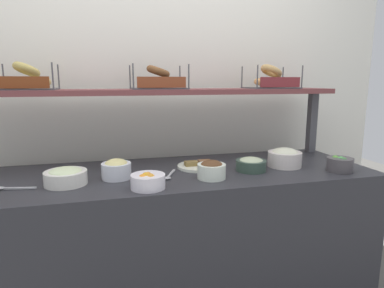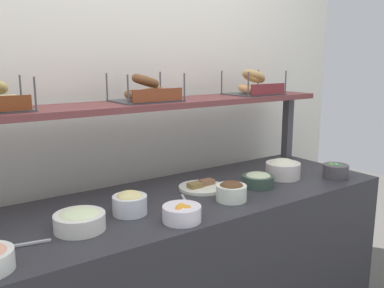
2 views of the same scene
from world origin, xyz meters
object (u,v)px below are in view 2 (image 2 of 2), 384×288
Objects in this scene: serving_spoon_by_edge at (15,246)px; bagel_basket_cinnamon_raisin at (146,92)px; bowl_scallion_spread at (80,220)px; bowl_veggie_mix at (335,171)px; bowl_fruit_salad at (182,213)px; bowl_egg_salad at (130,203)px; bagel_basket_sesame at (254,86)px; serving_spoon_near_plate at (186,203)px; bowl_chocolate_spread at (231,191)px; serving_plate_white at (202,187)px; bowl_potato_salad at (283,168)px; bowl_tuna_salad at (258,180)px.

bagel_basket_cinnamon_raisin is at bearing 27.36° from serving_spoon_by_edge.
bowl_scallion_spread is 1.42× the size of bowl_veggie_mix.
serving_spoon_by_edge is (-1.64, 0.11, -0.03)m from bowl_veggie_mix.
bowl_fruit_salad is at bearing -104.74° from bagel_basket_cinnamon_raisin.
bowl_egg_salad is 0.47× the size of bagel_basket_sesame.
bowl_veggie_mix is 0.83× the size of serving_spoon_near_plate.
bowl_chocolate_spread reaches higher than bowl_veggie_mix.
bowl_veggie_mix is 0.59× the size of serving_plate_white.
bowl_potato_salad is 1.15× the size of bowl_tuna_salad.
bowl_potato_salad reaches higher than serving_plate_white.
serving_plate_white is 1.41× the size of serving_spoon_near_plate.
bowl_scallion_spread is 0.84× the size of serving_plate_white.
bowl_veggie_mix is at bearing -8.14° from bowl_egg_salad.
bagel_basket_sesame is (0.53, 0.42, 0.43)m from bowl_chocolate_spread.
bowl_tuna_salad is at bearing 1.18° from serving_spoon_by_edge.
serving_spoon_near_plate is (-0.46, -0.01, -0.03)m from bowl_tuna_salad.
bowl_potato_salad is 1.14× the size of serving_spoon_near_plate.
bowl_fruit_salad is 0.19m from serving_spoon_near_plate.
serving_plate_white is at bearing 9.62° from serving_spoon_by_edge.
serving_spoon_by_edge is 0.56× the size of bagel_basket_cinnamon_raisin.
bowl_tuna_salad is (0.71, -0.03, -0.01)m from bowl_egg_salad.
bowl_chocolate_spread is at bearing 13.25° from bowl_fruit_salad.
bowl_scallion_spread is 0.69m from bowl_chocolate_spread.
bagel_basket_cinnamon_raisin is (0.50, 0.37, 0.44)m from bowl_scallion_spread.
bowl_chocolate_spread is 0.44× the size of bagel_basket_cinnamon_raisin.
bowl_potato_salad reaches higher than bowl_veggie_mix.
bowl_potato_salad is 0.68m from serving_spoon_near_plate.
bagel_basket_sesame reaches higher than bowl_egg_salad.
bowl_potato_salad is (0.80, 0.20, 0.02)m from bowl_fruit_salad.
bowl_fruit_salad reaches higher than serving_plate_white.
serving_plate_white is 0.24m from serving_spoon_near_plate.
bowl_tuna_salad is 1.00× the size of serving_spoon_near_plate.
bowl_chocolate_spread is at bearing -19.00° from serving_spoon_near_plate.
bagel_basket_cinnamon_raisin is at bearing 153.94° from bowl_potato_salad.
bowl_veggie_mix is at bearing -7.37° from serving_spoon_near_plate.
bowl_veggie_mix is (1.03, 0.03, 0.01)m from bowl_fruit_salad.
bowl_egg_salad is at bearing -179.93° from bowl_potato_salad.
bowl_potato_salad is at bearing -100.00° from bagel_basket_sesame.
bowl_chocolate_spread is 0.65m from bagel_basket_cinnamon_raisin.
bowl_chocolate_spread is 0.47m from bowl_egg_salad.
bagel_basket_sesame is (0.73, 0.35, 0.47)m from serving_spoon_near_plate.
bowl_egg_salad is 0.89× the size of bowl_tuna_salad.
bagel_basket_cinnamon_raisin is (-0.66, 0.32, 0.42)m from bowl_potato_salad.
bowl_veggie_mix reaches higher than bowl_fruit_salad.
bowl_fruit_salad is at bearing -149.53° from bagel_basket_sesame.
bowl_fruit_salad is at bearing -137.22° from serving_plate_white.
bowl_potato_salad is 0.93m from bowl_egg_salad.
bowl_fruit_salad is at bearing -56.14° from bowl_egg_salad.
bowl_veggie_mix is 0.43× the size of bagel_basket_cinnamon_raisin.
bagel_basket_cinnamon_raisin is at bearing 113.04° from bowl_chocolate_spread.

